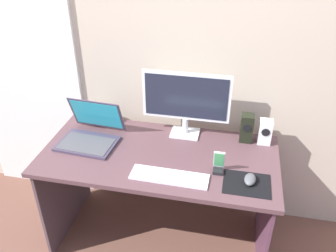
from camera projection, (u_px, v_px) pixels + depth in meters
name	position (u px, v px, depth m)	size (l,w,h in m)	color
ground_plane	(160.00, 236.00, 2.47)	(8.00, 8.00, 0.00)	brown
wall_back	(173.00, 44.00, 2.16)	(6.00, 0.04, 2.50)	#BFB29D
door_left	(23.00, 69.00, 2.44)	(0.82, 0.02, 2.02)	white
desk	(159.00, 173.00, 2.18)	(1.40, 0.68, 0.71)	#53383E
monitor	(186.00, 101.00, 2.16)	(0.54, 0.14, 0.42)	white
speaker_right	(265.00, 132.00, 2.16)	(0.08, 0.08, 0.16)	white
speaker_near_monitor	(247.00, 128.00, 2.17)	(0.08, 0.08, 0.18)	black
laptop	(90.00, 134.00, 2.20)	(0.37, 0.35, 0.24)	#3C3347
fishbowl	(99.00, 114.00, 2.36)	(0.15, 0.15, 0.15)	silver
keyboard_external	(169.00, 177.00, 1.91)	(0.43, 0.12, 0.01)	white
mousepad	(247.00, 184.00, 1.87)	(0.25, 0.20, 0.00)	black
mouse	(250.00, 179.00, 1.87)	(0.06, 0.10, 0.04)	#53555B
phone_in_dock	(219.00, 165.00, 1.93)	(0.06, 0.06, 0.14)	black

